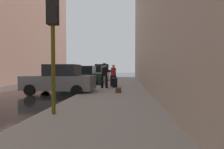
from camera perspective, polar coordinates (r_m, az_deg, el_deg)
ground_plane at (r=12.08m, az=-29.03°, el=-5.63°), size 120.00×120.00×0.00m
sidewalk at (r=10.04m, az=0.80°, el=-6.45°), size 4.00×40.00×0.15m
parked_gray_coupe at (r=11.11m, az=-16.56°, el=-1.71°), size 4.22×2.09×1.79m
parked_dark_green_sedan at (r=15.94m, az=-9.78°, el=-0.61°), size 4.22×2.10×1.79m
parked_silver_sedan at (r=21.01m, az=-6.13°, el=-0.01°), size 4.26×2.18×1.79m
parked_black_suv at (r=26.99m, az=-3.61°, el=0.79°), size 4.67×2.20×2.25m
fire_hydrant at (r=15.03m, az=-3.68°, el=-2.08°), size 0.42×0.22×0.70m
traffic_light at (r=5.73m, az=-18.74°, el=14.20°), size 0.32×0.32×3.60m
pedestrian_in_red_jacket at (r=13.79m, az=0.46°, el=0.10°), size 0.52×0.46×1.71m
pedestrian_with_fedora at (r=12.49m, az=-2.52°, el=0.07°), size 0.52×0.45×1.78m
rolling_suitcase at (r=13.04m, az=0.98°, el=-2.70°), size 0.37×0.57×1.04m
duffel_bag at (r=10.20m, az=2.11°, el=-5.11°), size 0.32×0.44×0.28m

